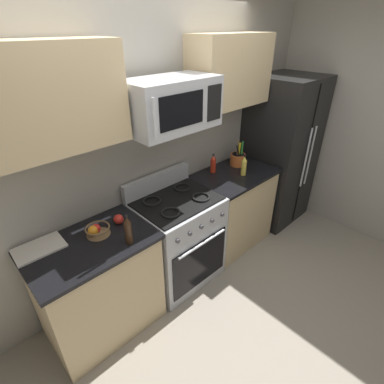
% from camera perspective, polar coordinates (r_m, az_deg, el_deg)
% --- Properties ---
extents(ground_plane, '(16.00, 16.00, 0.00)m').
position_cam_1_polar(ground_plane, '(2.95, 6.49, -22.03)').
color(ground_plane, gray).
extents(wall_back, '(8.00, 0.10, 2.60)m').
position_cam_1_polar(wall_back, '(2.77, -8.42, 8.09)').
color(wall_back, '#9E998E').
rests_on(wall_back, ground).
extents(counter_left, '(0.93, 0.62, 0.91)m').
position_cam_1_polar(counter_left, '(2.62, -17.61, -17.16)').
color(counter_left, tan).
rests_on(counter_left, ground).
extents(range_oven, '(0.76, 0.66, 1.09)m').
position_cam_1_polar(range_oven, '(2.93, -2.79, -9.07)').
color(range_oven, '#B2B5BA').
rests_on(range_oven, ground).
extents(counter_right, '(0.90, 0.62, 0.91)m').
position_cam_1_polar(counter_right, '(3.44, 7.84, -3.10)').
color(counter_right, tan).
rests_on(counter_right, ground).
extents(refrigerator, '(0.78, 0.73, 1.82)m').
position_cam_1_polar(refrigerator, '(3.87, 16.67, 7.43)').
color(refrigerator, black).
rests_on(refrigerator, ground).
extents(wall_right, '(0.10, 8.00, 2.60)m').
position_cam_1_polar(wall_right, '(3.95, 29.27, 11.33)').
color(wall_right, '#9E998E').
rests_on(wall_right, ground).
extents(microwave, '(0.75, 0.44, 0.39)m').
position_cam_1_polar(microwave, '(2.36, -4.05, 16.71)').
color(microwave, '#B2B5BA').
extents(upper_cabinets_left, '(0.92, 0.34, 0.64)m').
position_cam_1_polar(upper_cabinets_left, '(2.03, -26.51, 15.85)').
color(upper_cabinets_left, tan).
extents(upper_cabinets_right, '(0.89, 0.34, 0.64)m').
position_cam_1_polar(upper_cabinets_right, '(3.02, 7.45, 22.32)').
color(upper_cabinets_right, tan).
extents(utensil_crock, '(0.17, 0.17, 0.29)m').
position_cam_1_polar(utensil_crock, '(3.38, 8.92, 6.41)').
color(utensil_crock, '#D1662D').
rests_on(utensil_crock, counter_right).
extents(fruit_basket, '(0.19, 0.19, 0.10)m').
position_cam_1_polar(fruit_basket, '(2.36, -18.09, -7.10)').
color(fruit_basket, brown).
rests_on(fruit_basket, counter_left).
extents(apple_loose, '(0.08, 0.08, 0.08)m').
position_cam_1_polar(apple_loose, '(2.44, -14.12, -5.18)').
color(apple_loose, red).
rests_on(apple_loose, counter_left).
extents(cutting_board, '(0.34, 0.23, 0.02)m').
position_cam_1_polar(cutting_board, '(2.41, -27.65, -9.67)').
color(cutting_board, silver).
rests_on(cutting_board, counter_left).
extents(bottle_soy, '(0.06, 0.06, 0.24)m').
position_cam_1_polar(bottle_soy, '(2.18, -12.33, -7.31)').
color(bottle_soy, '#382314').
rests_on(bottle_soy, counter_left).
extents(bottle_oil, '(0.06, 0.06, 0.22)m').
position_cam_1_polar(bottle_oil, '(3.15, 10.07, 5.01)').
color(bottle_oil, gold).
rests_on(bottle_oil, counter_right).
extents(bottle_hot_sauce, '(0.06, 0.06, 0.21)m').
position_cam_1_polar(bottle_hot_sauce, '(3.17, 4.15, 5.48)').
color(bottle_hot_sauce, red).
rests_on(bottle_hot_sauce, counter_right).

